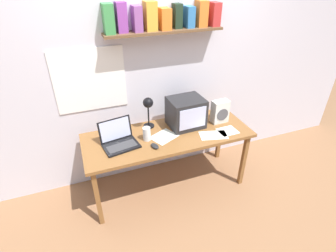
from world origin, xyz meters
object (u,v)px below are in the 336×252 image
Objects in this scene: laptop at (119,139)px; loose_paper_near_monitor at (228,131)px; desk_lamp at (148,107)px; juice_glass at (147,134)px; loose_paper_near_laptop at (213,135)px; computer_mouse at (155,146)px; space_heater at (220,112)px; corner_desk at (168,139)px; crt_monitor at (186,113)px; open_notebook at (164,137)px.

laptop is 1.81× the size of loose_paper_near_monitor.
desk_lamp is at bearing 156.33° from loose_paper_near_monitor.
juice_glass is at bearing -98.57° from desk_lamp.
computer_mouse is at bearing 178.63° from loose_paper_near_laptop.
space_heater reaches higher than computer_mouse.
corner_desk is at bearing -10.53° from laptop.
space_heater is (0.39, -0.06, -0.03)m from crt_monitor.
corner_desk is at bearing -32.86° from desk_lamp.
computer_mouse reaches higher than open_notebook.
corner_desk is at bearing 40.63° from computer_mouse.
loose_paper_near_laptop is (0.67, -0.17, -0.06)m from juice_glass.
corner_desk is 0.27m from juice_glass.
space_heater reaches higher than corner_desk.
crt_monitor reaches higher than corner_desk.
corner_desk is at bearing -179.34° from space_heater.
corner_desk is 12.46× the size of juice_glass.
laptop is at bearing 179.36° from corner_desk.
juice_glass is 0.87m from space_heater.
loose_paper_near_laptop is (0.59, -0.36, -0.27)m from desk_lamp.
crt_monitor is 1.21× the size of loose_paper_near_laptop.
crt_monitor is at bearing 22.45° from corner_desk.
juice_glass is at bearing 176.21° from open_notebook.
corner_desk is 5.59× the size of loose_paper_near_laptop.
crt_monitor is (0.25, 0.10, 0.22)m from corner_desk.
loose_paper_near_monitor is (1.13, -0.18, -0.06)m from laptop.
juice_glass is (-0.08, -0.19, -0.21)m from desk_lamp.
desk_lamp reaches higher than corner_desk.
space_heater reaches higher than juice_glass.
space_heater reaches higher than loose_paper_near_monitor.
computer_mouse is (0.03, -0.15, -0.05)m from juice_glass.
desk_lamp is at bearing 82.07° from computer_mouse.
crt_monitor is 0.37m from open_notebook.
loose_paper_near_monitor is at bearing -15.39° from corner_desk.
loose_paper_near_monitor is at bearing -18.71° from laptop.
crt_monitor is 0.77m from laptop.
laptop is at bearing 178.78° from space_heater.
space_heater is (0.63, 0.04, 0.19)m from corner_desk.
juice_glass is 0.68× the size of loose_paper_near_monitor.
corner_desk is 0.09m from open_notebook.
crt_monitor is at bearing 143.95° from loose_paper_near_monitor.
desk_lamp is (0.36, 0.16, 0.21)m from laptop.
desk_lamp is 1.46× the size of space_heater.
corner_desk is at bearing 4.93° from juice_glass.
juice_glass is 1.20× the size of computer_mouse.
loose_paper_near_monitor is at bearing 0.29° from computer_mouse.
laptop is 1.00× the size of desk_lamp.
computer_mouse reaches higher than loose_paper_near_monitor.
crt_monitor is at bearing 167.99° from space_heater.
laptop reaches higher than computer_mouse.
desk_lamp is at bearing 132.61° from corner_desk.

